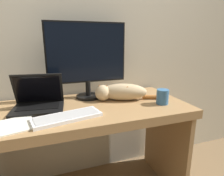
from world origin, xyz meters
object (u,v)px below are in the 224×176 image
Objects in this scene: laptop at (38,102)px; monitor at (87,57)px; external_keyboard at (67,117)px; cat at (120,92)px; coffee_mug at (162,97)px.

monitor is at bearing 28.55° from laptop.
external_keyboard is 0.48m from cat.
cat is at bearing -32.61° from monitor.
cat reaches higher than coffee_mug.
laptop is 0.83× the size of external_keyboard.
coffee_mug is at bearing -34.31° from monitor.
monitor reaches higher than external_keyboard.
monitor reaches higher than laptop.
coffee_mug is (0.47, -0.32, -0.26)m from monitor.
coffee_mug is at bearing -15.56° from cat.
cat is 0.31m from coffee_mug.
coffee_mug reaches higher than external_keyboard.
laptop reaches higher than external_keyboard.
external_keyboard is (0.16, -0.22, -0.04)m from laptop.
monitor is at bearing 49.07° from external_keyboard.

